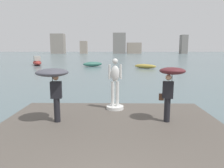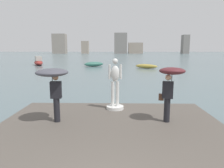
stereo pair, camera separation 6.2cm
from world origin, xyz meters
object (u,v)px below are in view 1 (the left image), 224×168
onlooker_left (53,78)px  onlooker_right (171,80)px  boat_mid (93,64)px  boat_leftward (145,66)px  boat_near (37,62)px  statue_white_figure (115,89)px

onlooker_left → onlooker_right: onlooker_right is taller
boat_mid → boat_leftward: size_ratio=0.98×
boat_near → boat_leftward: bearing=-17.6°
statue_white_figure → boat_mid: bearing=98.1°
onlooker_left → boat_leftward: (6.94, 26.12, -1.67)m
onlooker_left → onlooker_right: (4.16, 0.07, -0.07)m
onlooker_right → boat_near: size_ratio=0.36×
onlooker_right → boat_mid: bearing=101.4°
onlooker_left → boat_near: (-12.59, 32.32, -1.38)m
onlooker_right → boat_near: 36.37m
onlooker_left → boat_near: size_ratio=0.35×
statue_white_figure → onlooker_right: 2.62m
boat_near → boat_mid: 11.20m
onlooker_right → boat_mid: onlooker_right is taller
statue_white_figure → onlooker_left: size_ratio=1.15×
statue_white_figure → boat_near: (-14.78, 30.65, -0.67)m
boat_near → boat_leftward: 20.49m
onlooker_right → boat_mid: size_ratio=0.56×
onlooker_left → boat_mid: bearing=93.4°
boat_leftward → boat_mid: bearing=159.1°
onlooker_right → boat_leftward: (2.77, 26.05, -1.61)m
boat_mid → statue_white_figure: bearing=-81.9°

